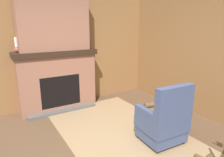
# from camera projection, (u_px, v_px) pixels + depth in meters

# --- Properties ---
(wood_panel_wall_left) EXTENTS (0.06, 5.60, 2.69)m
(wood_panel_wall_left) POSITION_uv_depth(u_px,v_px,m) (52.00, 50.00, 4.62)
(wood_panel_wall_left) COLOR olive
(wood_panel_wall_left) RESTS_ON ground
(wood_panel_wall_back) EXTENTS (5.60, 0.09, 2.69)m
(wood_panel_wall_back) POSITION_uv_depth(u_px,v_px,m) (223.00, 55.00, 3.79)
(wood_panel_wall_back) COLOR olive
(wood_panel_wall_back) RESTS_ON ground
(fireplace_hearth) EXTENTS (0.65, 1.80, 1.37)m
(fireplace_hearth) POSITION_uv_depth(u_px,v_px,m) (58.00, 80.00, 4.57)
(fireplace_hearth) COLOR #93604C
(fireplace_hearth) RESTS_ON ground
(chimney_breast) EXTENTS (0.39, 1.49, 1.30)m
(chimney_breast) POSITION_uv_depth(u_px,v_px,m) (53.00, 20.00, 4.24)
(chimney_breast) COLOR #93604C
(chimney_breast) RESTS_ON fireplace_hearth
(area_rug) EXTENTS (3.69, 1.93, 0.01)m
(area_rug) POSITION_uv_depth(u_px,v_px,m) (129.00, 139.00, 3.42)
(area_rug) COLOR #997A56
(area_rug) RESTS_ON ground
(armchair) EXTENTS (0.66, 0.71, 1.04)m
(armchair) POSITION_uv_depth(u_px,v_px,m) (164.00, 122.00, 3.24)
(armchair) COLOR #3D4C75
(armchair) RESTS_ON ground
(firewood_stack) EXTENTS (0.43, 0.46, 0.21)m
(firewood_stack) POSITION_uv_depth(u_px,v_px,m) (152.00, 108.00, 4.55)
(firewood_stack) COLOR brown
(firewood_stack) RESTS_ON ground
(oil_lamp_vase) EXTENTS (0.11, 0.11, 0.31)m
(oil_lamp_vase) POSITION_uv_depth(u_px,v_px,m) (17.00, 47.00, 4.03)
(oil_lamp_vase) COLOR #B24C42
(oil_lamp_vase) RESTS_ON fireplace_hearth
(storage_case) EXTENTS (0.13, 0.22, 0.15)m
(storage_case) POSITION_uv_depth(u_px,v_px,m) (85.00, 45.00, 4.79)
(storage_case) COLOR black
(storage_case) RESTS_ON fireplace_hearth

